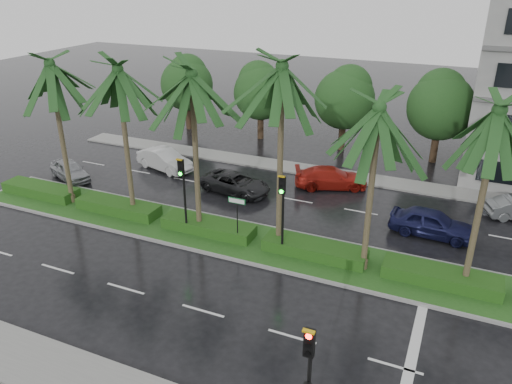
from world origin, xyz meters
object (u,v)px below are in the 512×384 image
at_px(car_darkgrey, 236,183).
at_px(car_white, 165,160).
at_px(car_silver, 70,170).
at_px(car_red, 331,178).
at_px(signal_median_left, 183,185).
at_px(car_blue, 432,223).
at_px(signal_near, 308,381).
at_px(street_sign, 237,209).

bearing_deg(car_darkgrey, car_white, 85.61).
bearing_deg(car_silver, car_red, -46.51).
relative_size(signal_median_left, car_blue, 0.99).
xyz_separation_m(signal_median_left, car_blue, (12.07, 5.41, -2.25)).
xyz_separation_m(signal_near, signal_median_left, (-10.00, 9.69, 0.49)).
bearing_deg(car_white, signal_near, -120.96).
bearing_deg(car_red, car_white, 75.54).
distance_m(car_white, car_red, 11.87).
relative_size(car_silver, car_white, 0.85).
distance_m(signal_median_left, car_red, 11.15).
height_order(street_sign, car_red, street_sign).
bearing_deg(car_darkgrey, car_silver, 112.20).
distance_m(car_silver, car_blue, 23.51).
xyz_separation_m(car_white, car_blue, (18.50, -2.41, 0.01)).
height_order(signal_median_left, car_red, signal_median_left).
bearing_deg(car_blue, car_white, 85.75).
xyz_separation_m(signal_near, car_silver, (-21.38, 13.39, -1.85)).
height_order(street_sign, car_darkgrey, street_sign).
xyz_separation_m(signal_median_left, car_silver, (-11.38, 3.70, -2.34)).
relative_size(signal_median_left, car_red, 0.93).
xyz_separation_m(signal_near, car_white, (-16.43, 17.52, -1.76)).
relative_size(car_silver, car_blue, 0.87).
relative_size(street_sign, car_red, 0.55).
height_order(signal_median_left, car_darkgrey, signal_median_left).
xyz_separation_m(street_sign, car_darkgrey, (-3.04, 6.06, -1.48)).
bearing_deg(car_red, car_blue, -144.03).
distance_m(street_sign, car_silver, 14.88).
xyz_separation_m(signal_median_left, car_darkgrey, (-0.04, 6.24, -2.35)).
xyz_separation_m(signal_median_left, car_red, (5.32, 9.53, -2.32)).
bearing_deg(car_white, street_sign, -113.17).
relative_size(signal_median_left, car_darkgrey, 0.94).
height_order(street_sign, car_silver, street_sign).
bearing_deg(signal_median_left, car_red, 60.82).
distance_m(signal_near, signal_median_left, 13.93).
relative_size(signal_median_left, street_sign, 1.68).
bearing_deg(signal_median_left, signal_near, -44.09).
bearing_deg(car_red, street_sign, 143.37).
distance_m(signal_median_left, street_sign, 3.13).
distance_m(street_sign, car_blue, 10.56).
distance_m(signal_median_left, car_darkgrey, 6.67).
height_order(signal_near, street_sign, signal_near).
xyz_separation_m(car_silver, car_darkgrey, (11.34, 2.54, -0.01)).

